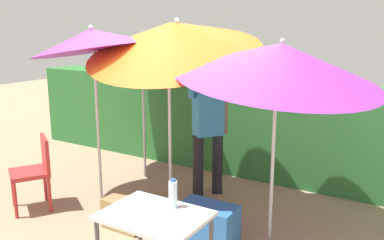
% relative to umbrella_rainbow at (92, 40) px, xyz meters
% --- Properties ---
extents(ground_plane, '(24.00, 24.00, 0.00)m').
position_rel_umbrella_rainbow_xyz_m(ground_plane, '(1.08, 0.18, -2.03)').
color(ground_plane, '#9E8466').
extents(hedge_row, '(8.00, 0.70, 1.41)m').
position_rel_umbrella_rainbow_xyz_m(hedge_row, '(1.08, 2.04, -1.32)').
color(hedge_row, '#2D7033').
rests_on(hedge_row, ground_plane).
extents(umbrella_rainbow, '(1.47, 1.45, 2.28)m').
position_rel_umbrella_rainbow_xyz_m(umbrella_rainbow, '(0.00, 0.00, 0.00)').
color(umbrella_rainbow, silver).
rests_on(umbrella_rainbow, ground_plane).
extents(umbrella_orange, '(2.08, 2.06, 2.23)m').
position_rel_umbrella_rainbow_xyz_m(umbrella_orange, '(2.19, 0.29, -0.17)').
color(umbrella_orange, silver).
rests_on(umbrella_orange, ground_plane).
extents(umbrella_yellow, '(1.45, 1.46, 2.16)m').
position_rel_umbrella_rainbow_xyz_m(umbrella_yellow, '(-0.15, 1.08, -0.16)').
color(umbrella_yellow, silver).
rests_on(umbrella_yellow, ground_plane).
extents(umbrella_navy, '(2.04, 2.01, 2.57)m').
position_rel_umbrella_rainbow_xyz_m(umbrella_navy, '(0.97, 0.26, 0.04)').
color(umbrella_navy, silver).
rests_on(umbrella_navy, ground_plane).
extents(person_vendor, '(0.39, 0.50, 1.88)m').
position_rel_umbrella_rainbow_xyz_m(person_vendor, '(1.06, 0.91, -1.09)').
color(person_vendor, black).
rests_on(person_vendor, ground_plane).
extents(chair_plastic, '(0.61, 0.61, 0.89)m').
position_rel_umbrella_rainbow_xyz_m(chair_plastic, '(-0.52, -0.54, -1.52)').
color(chair_plastic, '#B72D2D').
rests_on(chair_plastic, ground_plane).
extents(cooler_box, '(0.60, 0.35, 0.38)m').
position_rel_umbrella_rainbow_xyz_m(cooler_box, '(1.65, -0.13, -1.84)').
color(cooler_box, '#2D6BB7').
rests_on(cooler_box, ground_plane).
extents(crate_cardboard, '(0.47, 0.28, 0.33)m').
position_rel_umbrella_rainbow_xyz_m(crate_cardboard, '(0.74, -0.38, -1.86)').
color(crate_cardboard, '#9E7A4C').
rests_on(crate_cardboard, ground_plane).
extents(folding_table, '(0.80, 0.60, 0.77)m').
position_rel_umbrella_rainbow_xyz_m(folding_table, '(1.79, -1.24, -1.35)').
color(folding_table, '#4C4C51').
rests_on(folding_table, ground_plane).
extents(bottle_water, '(0.07, 0.07, 0.24)m').
position_rel_umbrella_rainbow_xyz_m(bottle_water, '(1.84, -1.06, -1.14)').
color(bottle_water, silver).
rests_on(bottle_water, folding_table).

